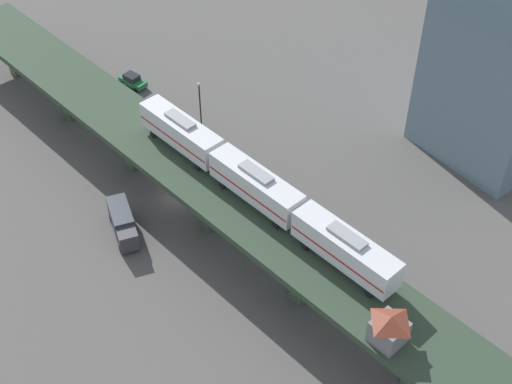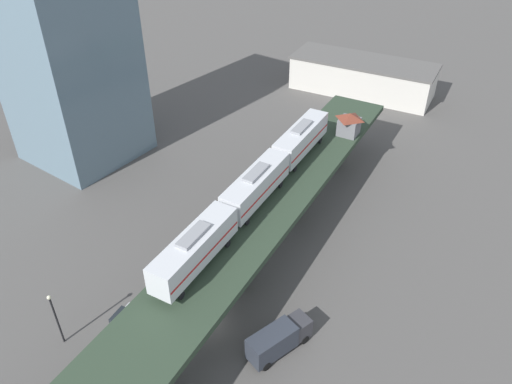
{
  "view_description": "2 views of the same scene",
  "coord_description": "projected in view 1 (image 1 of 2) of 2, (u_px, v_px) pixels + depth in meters",
  "views": [
    {
      "loc": [
        30.62,
        57.61,
        60.58
      ],
      "look_at": [
        -2.88,
        12.81,
        8.97
      ],
      "focal_mm": 50.0,
      "sensor_mm": 36.0,
      "label": 1
    },
    {
      "loc": [
        24.93,
        -26.22,
        43.51
      ],
      "look_at": [
        -2.88,
        12.81,
        8.97
      ],
      "focal_mm": 35.0,
      "sensor_mm": 36.0,
      "label": 2
    }
  ],
  "objects": [
    {
      "name": "ground_plane",
      "position": [
        176.0,
        198.0,
        88.47
      ],
      "size": [
        400.0,
        400.0,
        0.0
      ],
      "primitive_type": "plane",
      "color": "#514F4C"
    },
    {
      "name": "elevated_viaduct",
      "position": [
        171.0,
        158.0,
        84.2
      ],
      "size": [
        18.81,
        92.36,
        7.47
      ],
      "color": "#2C3D2C",
      "rests_on": "ground"
    },
    {
      "name": "subway_train",
      "position": [
        256.0,
        185.0,
        75.4
      ],
      "size": [
        7.02,
        37.28,
        4.45
      ],
      "color": "silver",
      "rests_on": "elevated_viaduct"
    },
    {
      "name": "signal_hut",
      "position": [
        389.0,
        328.0,
        62.67
      ],
      "size": [
        3.57,
        3.57,
        3.4
      ],
      "color": "slate",
      "rests_on": "elevated_viaduct"
    },
    {
      "name": "street_car_green",
      "position": [
        133.0,
        80.0,
        105.97
      ],
      "size": [
        2.86,
        4.71,
        1.89
      ],
      "color": "#1E6638",
      "rests_on": "ground"
    },
    {
      "name": "street_car_silver",
      "position": [
        199.0,
        147.0,
        94.37
      ],
      "size": [
        2.49,
        4.63,
        1.89
      ],
      "color": "#B7BABF",
      "rests_on": "ground"
    },
    {
      "name": "street_car_black",
      "position": [
        301.0,
        233.0,
        82.76
      ],
      "size": [
        2.2,
        4.52,
        1.89
      ],
      "color": "black",
      "rests_on": "ground"
    },
    {
      "name": "delivery_truck",
      "position": [
        123.0,
        223.0,
        82.87
      ],
      "size": [
        4.21,
        7.54,
        3.2
      ],
      "color": "#333338",
      "rests_on": "ground"
    },
    {
      "name": "street_lamp",
      "position": [
        200.0,
        100.0,
        96.81
      ],
      "size": [
        0.44,
        0.44,
        6.94
      ],
      "color": "black",
      "rests_on": "ground"
    }
  ]
}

